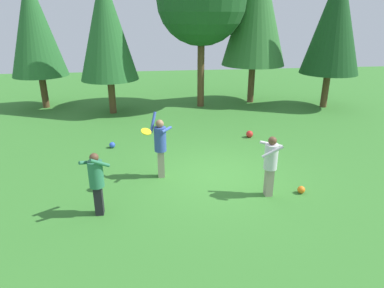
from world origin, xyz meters
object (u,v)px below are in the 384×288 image
at_px(tree_right, 256,6).
at_px(tree_center, 201,0).
at_px(ball_orange, 301,190).
at_px(ball_red, 250,134).
at_px(person_bystander, 271,161).
at_px(tree_left, 106,27).
at_px(person_thrower, 160,143).
at_px(person_catcher, 96,179).
at_px(frisbee, 146,132).
at_px(tree_far_right, 335,21).
at_px(tree_far_left, 34,26).
at_px(ball_blue, 112,145).

relative_size(tree_right, tree_center, 1.07).
relative_size(ball_orange, ball_red, 0.75).
bearing_deg(person_bystander, tree_left, -48.42).
distance_m(tree_right, tree_left, 7.35).
bearing_deg(person_thrower, person_catcher, -14.00).
height_order(frisbee, tree_far_right, tree_far_right).
xyz_separation_m(person_bystander, ball_orange, (0.91, -0.02, -0.86)).
bearing_deg(person_thrower, ball_red, 156.41).
xyz_separation_m(frisbee, tree_far_right, (8.99, 7.71, 2.51)).
bearing_deg(tree_far_left, ball_orange, -48.13).
bearing_deg(tree_far_left, person_thrower, -57.79).
bearing_deg(tree_far_left, tree_right, -1.27).
bearing_deg(person_catcher, person_bystander, -37.49).
xyz_separation_m(person_thrower, person_bystander, (2.73, -1.46, -0.08)).
xyz_separation_m(frisbee, ball_blue, (-1.26, 3.26, -1.56)).
bearing_deg(person_thrower, tree_far_left, -121.22).
bearing_deg(tree_far_right, frisbee, -139.40).
relative_size(tree_far_left, tree_right, 0.81).
xyz_separation_m(person_catcher, tree_far_right, (10.16, 8.77, 3.25)).
xyz_separation_m(person_catcher, ball_orange, (5.19, 0.32, -0.82)).
relative_size(ball_orange, tree_left, 0.03).
height_order(ball_blue, ball_orange, ball_blue).
height_order(frisbee, tree_right, tree_right).
height_order(tree_right, tree_center, tree_right).
xyz_separation_m(person_bystander, tree_right, (2.46, 9.91, 3.87)).
height_order(tree_far_right, tree_right, tree_right).
height_order(frisbee, ball_blue, frisbee).
relative_size(person_bystander, ball_blue, 7.78).
bearing_deg(ball_red, frisbee, -136.62).
distance_m(person_thrower, frisbee, 1.04).
relative_size(person_thrower, tree_far_right, 0.29).
bearing_deg(tree_far_right, ball_red, -141.70).
xyz_separation_m(person_thrower, person_catcher, (-1.55, -1.81, -0.12)).
xyz_separation_m(ball_orange, tree_center, (-1.26, 9.41, 4.98)).
relative_size(person_catcher, ball_red, 5.86).
bearing_deg(person_catcher, frisbee, 0.00).
xyz_separation_m(person_catcher, tree_left, (-0.45, 9.01, 3.02)).
height_order(person_catcher, tree_center, tree_center).
distance_m(person_catcher, tree_far_left, 11.61).
relative_size(person_thrower, person_bystander, 1.18).
distance_m(person_bystander, ball_blue, 5.97).
bearing_deg(tree_right, ball_orange, -98.87).
distance_m(ball_red, tree_far_left, 11.34).
relative_size(frisbee, tree_left, 0.06).
xyz_separation_m(frisbee, ball_red, (3.90, 3.69, -1.53)).
distance_m(ball_orange, tree_center, 10.72).
bearing_deg(tree_center, tree_far_right, -8.83).
bearing_deg(frisbee, ball_orange, -10.43).
bearing_deg(tree_right, frisbee, -121.17).
height_order(person_catcher, frisbee, frisbee).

